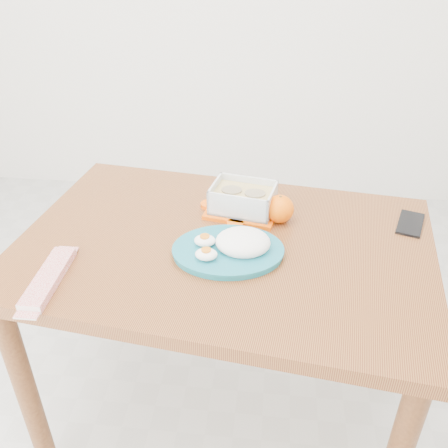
# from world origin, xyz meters

# --- Properties ---
(ground) EXTENTS (3.50, 3.50, 0.00)m
(ground) POSITION_xyz_m (0.00, 0.00, 0.00)
(ground) COLOR #B7B7B2
(ground) RESTS_ON ground
(dining_table) EXTENTS (1.22, 0.89, 0.75)m
(dining_table) POSITION_xyz_m (0.16, 0.09, 0.64)
(dining_table) COLOR brown
(dining_table) RESTS_ON ground
(food_container) EXTENTS (0.23, 0.19, 0.09)m
(food_container) POSITION_xyz_m (0.19, 0.25, 0.79)
(food_container) COLOR #FF5D07
(food_container) RESTS_ON dining_table
(orange_fruit) EXTENTS (0.08, 0.08, 0.08)m
(orange_fruit) POSITION_xyz_m (0.30, 0.21, 0.79)
(orange_fruit) COLOR orange
(orange_fruit) RESTS_ON dining_table
(rice_plate) EXTENTS (0.32, 0.32, 0.08)m
(rice_plate) POSITION_xyz_m (0.18, 0.04, 0.78)
(rice_plate) COLOR #166A7B
(rice_plate) RESTS_ON dining_table
(candy_bar) EXTENTS (0.06, 0.23, 0.02)m
(candy_bar) POSITION_xyz_m (-0.26, -0.13, 0.76)
(candy_bar) COLOR #B2090A
(candy_bar) RESTS_ON dining_table
(smartphone) EXTENTS (0.11, 0.15, 0.01)m
(smartphone) POSITION_xyz_m (0.68, 0.23, 0.75)
(smartphone) COLOR black
(smartphone) RESTS_ON dining_table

